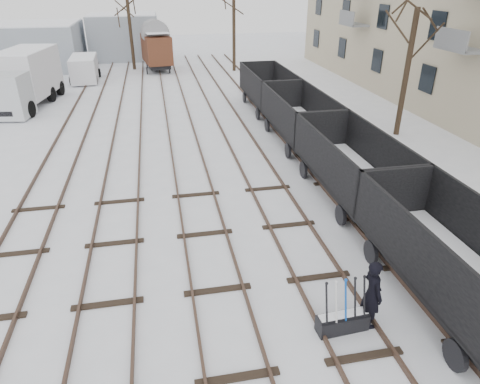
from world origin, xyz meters
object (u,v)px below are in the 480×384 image
(ground_frame, at_px, (342,321))
(panel_van, at_px, (84,68))
(freight_wagon_a, at_px, (451,271))
(lorry, at_px, (24,79))
(worker, at_px, (372,294))
(box_van_wagon, at_px, (156,48))

(ground_frame, height_order, panel_van, panel_van)
(freight_wagon_a, xyz_separation_m, lorry, (-15.77, 23.15, 0.86))
(worker, height_order, panel_van, panel_van)
(ground_frame, distance_m, box_van_wagon, 34.67)
(freight_wagon_a, bearing_deg, lorry, 124.26)
(lorry, height_order, panel_van, lorry)
(ground_frame, bearing_deg, freight_wagon_a, 4.68)
(freight_wagon_a, distance_m, box_van_wagon, 34.66)
(freight_wagon_a, xyz_separation_m, panel_van, (-12.94, 30.61, 0.06))
(worker, bearing_deg, ground_frame, 92.86)
(freight_wagon_a, relative_size, panel_van, 1.36)
(worker, height_order, freight_wagon_a, freight_wagon_a)
(ground_frame, distance_m, panel_van, 32.59)
(lorry, xyz_separation_m, panel_van, (2.83, 7.46, -0.80))
(ground_frame, bearing_deg, lorry, 114.36)
(ground_frame, distance_m, freight_wagon_a, 3.28)
(lorry, bearing_deg, freight_wagon_a, -46.92)
(worker, xyz_separation_m, freight_wagon_a, (2.42, 0.37, 0.05))
(lorry, relative_size, panel_van, 1.74)
(box_van_wagon, distance_m, lorry, 14.03)
(ground_frame, relative_size, freight_wagon_a, 0.23)
(ground_frame, bearing_deg, box_van_wagon, 92.36)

